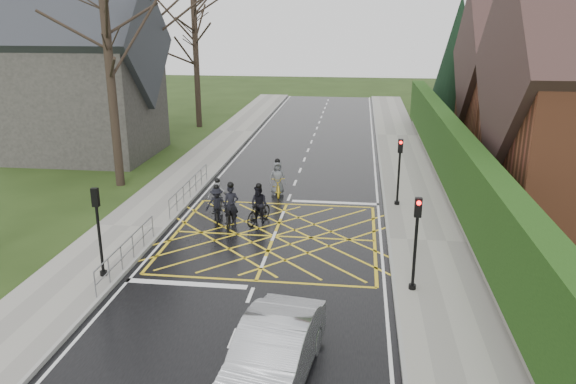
% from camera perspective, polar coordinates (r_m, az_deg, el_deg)
% --- Properties ---
extents(ground, '(120.00, 120.00, 0.00)m').
position_cam_1_polar(ground, '(22.59, -1.44, -4.51)').
color(ground, '#203210').
rests_on(ground, ground).
extents(road, '(9.00, 80.00, 0.01)m').
position_cam_1_polar(road, '(22.59, -1.44, -4.50)').
color(road, black).
rests_on(road, ground).
extents(sidewalk_right, '(3.00, 80.00, 0.15)m').
position_cam_1_polar(sidewalk_right, '(22.51, 13.89, -4.93)').
color(sidewalk_right, gray).
rests_on(sidewalk_right, ground).
extents(sidewalk_left, '(3.00, 80.00, 0.15)m').
position_cam_1_polar(sidewalk_left, '(24.15, -15.69, -3.50)').
color(sidewalk_left, gray).
rests_on(sidewalk_left, ground).
extents(stone_wall, '(0.50, 38.00, 0.70)m').
position_cam_1_polar(stone_wall, '(28.27, 16.17, 0.13)').
color(stone_wall, slate).
rests_on(stone_wall, ground).
extents(hedge, '(0.90, 38.00, 2.80)m').
position_cam_1_polar(hedge, '(27.82, 16.48, 3.57)').
color(hedge, '#18360E').
rests_on(hedge, stone_wall).
extents(house_far, '(9.80, 8.80, 10.30)m').
position_cam_1_polar(house_far, '(40.58, 24.14, 10.26)').
color(house_far, brown).
rests_on(house_far, ground).
extents(conifer, '(4.60, 4.60, 10.00)m').
position_cam_1_polar(conifer, '(47.42, 16.79, 12.65)').
color(conifer, black).
rests_on(conifer, ground).
extents(church, '(8.80, 7.80, 11.00)m').
position_cam_1_polar(church, '(36.89, -20.17, 11.01)').
color(church, '#2D2B28').
rests_on(church, ground).
extents(tree_near, '(9.24, 9.24, 11.44)m').
position_cam_1_polar(tree_near, '(29.34, -18.02, 15.64)').
color(tree_near, black).
rests_on(tree_near, ground).
extents(tree_mid, '(10.08, 10.08, 12.48)m').
position_cam_1_polar(tree_mid, '(37.10, -14.26, 17.31)').
color(tree_mid, black).
rests_on(tree_mid, ground).
extents(tree_far, '(8.40, 8.40, 10.40)m').
position_cam_1_polar(tree_far, '(44.49, -9.45, 15.71)').
color(tree_far, black).
rests_on(tree_far, ground).
extents(railing_south, '(0.05, 5.04, 1.03)m').
position_cam_1_polar(railing_south, '(20.41, -16.06, -5.36)').
color(railing_south, slate).
rests_on(railing_south, ground).
extents(railing_north, '(0.05, 6.04, 1.03)m').
position_cam_1_polar(railing_north, '(27.02, -9.97, 0.75)').
color(railing_north, slate).
rests_on(railing_north, ground).
extents(traffic_light_ne, '(0.24, 0.31, 3.21)m').
position_cam_1_polar(traffic_light_ne, '(25.87, 11.19, 1.94)').
color(traffic_light_ne, black).
rests_on(traffic_light_ne, ground).
extents(traffic_light_se, '(0.24, 0.31, 3.21)m').
position_cam_1_polar(traffic_light_se, '(17.95, 12.82, -5.28)').
color(traffic_light_se, black).
rests_on(traffic_light_se, ground).
extents(traffic_light_sw, '(0.24, 0.31, 3.21)m').
position_cam_1_polar(traffic_light_sw, '(19.43, -18.63, -3.98)').
color(traffic_light_sw, black).
rests_on(traffic_light_sw, ground).
extents(cyclist_rear, '(0.82, 1.99, 1.89)m').
position_cam_1_polar(cyclist_rear, '(23.65, -5.82, -1.97)').
color(cyclist_rear, black).
rests_on(cyclist_rear, ground).
extents(cyclist_back, '(1.14, 1.82, 1.77)m').
position_cam_1_polar(cyclist_back, '(23.79, -2.98, -1.65)').
color(cyclist_back, black).
rests_on(cyclist_back, ground).
extents(cyclist_mid, '(1.10, 1.80, 1.66)m').
position_cam_1_polar(cyclist_mid, '(24.12, -7.25, -1.65)').
color(cyclist_mid, black).
rests_on(cyclist_mid, ground).
extents(cyclist_front, '(0.97, 1.74, 1.69)m').
position_cam_1_polar(cyclist_front, '(24.92, -7.15, -0.97)').
color(cyclist_front, black).
rests_on(cyclist_front, ground).
extents(cyclist_lead, '(1.08, 1.98, 1.82)m').
position_cam_1_polar(cyclist_lead, '(27.52, -1.09, 0.99)').
color(cyclist_lead, '#B39415').
rests_on(cyclist_lead, ground).
extents(car, '(2.27, 4.94, 1.57)m').
position_cam_1_polar(car, '(13.89, -1.56, -16.18)').
color(car, '#AAADB2').
rests_on(car, ground).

